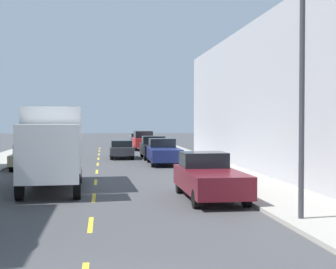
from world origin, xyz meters
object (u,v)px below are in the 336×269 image
at_px(street_lamp, 297,75).
at_px(delivery_box_truck, 54,143).
at_px(parked_pickup_navy, 164,152).
at_px(parked_wagon_champagne, 29,156).
at_px(parked_sedan_white, 61,140).
at_px(parked_pickup_burgundy, 209,177).
at_px(parked_hatchback_teal, 138,140).
at_px(parked_pickup_black, 155,148).
at_px(moving_charcoal_sedan, 121,149).
at_px(parked_suv_red, 143,140).

bearing_deg(street_lamp, delivery_box_truck, 131.53).
xyz_separation_m(street_lamp, parked_pickup_navy, (-1.50, 19.87, -3.49)).
bearing_deg(street_lamp, parked_wagon_champagne, 119.39).
distance_m(delivery_box_truck, parked_sedan_white, 35.01).
xyz_separation_m(delivery_box_truck, parked_pickup_burgundy, (6.19, -3.97, -1.17)).
relative_size(parked_pickup_burgundy, parked_wagon_champagne, 1.12).
xyz_separation_m(parked_hatchback_teal, parked_pickup_black, (0.04, -18.55, 0.07)).
distance_m(delivery_box_truck, moving_charcoal_sedan, 17.39).
bearing_deg(moving_charcoal_sedan, parked_wagon_champagne, -128.10).
distance_m(street_lamp, parked_pickup_navy, 20.23).
bearing_deg(parked_sedan_white, parked_wagon_champagne, -89.61).
relative_size(street_lamp, parked_wagon_champagne, 1.54).
xyz_separation_m(street_lamp, parked_pickup_black, (-1.56, 25.27, -3.49)).
distance_m(street_lamp, parked_hatchback_teal, 44.00).
height_order(parked_pickup_burgundy, parked_hatchback_teal, parked_pickup_burgundy).
bearing_deg(parked_suv_red, parked_sedan_white, 141.45).
relative_size(delivery_box_truck, parked_wagon_champagne, 1.74).
height_order(parked_hatchback_teal, parked_pickup_navy, parked_pickup_navy).
relative_size(parked_hatchback_teal, parked_pickup_black, 0.76).
height_order(street_lamp, parked_sedan_white, street_lamp).
bearing_deg(parked_hatchback_teal, street_lamp, -87.90).
bearing_deg(parked_sedan_white, delivery_box_truck, -85.77).
bearing_deg(parked_wagon_champagne, parked_suv_red, 65.17).
bearing_deg(parked_sedan_white, parked_pickup_burgundy, -77.28).
bearing_deg(moving_charcoal_sedan, parked_hatchback_teal, 81.98).
bearing_deg(parked_pickup_black, parked_pickup_burgundy, -90.03).
bearing_deg(parked_pickup_burgundy, parked_pickup_black, 89.97).
distance_m(parked_pickup_burgundy, parked_wagon_champagne, 15.81).
bearing_deg(parked_hatchback_teal, parked_pickup_navy, -89.75).
relative_size(parked_wagon_champagne, parked_pickup_black, 0.89).
xyz_separation_m(street_lamp, delivery_box_truck, (-7.77, 8.77, -2.32)).
xyz_separation_m(parked_pickup_burgundy, parked_pickup_black, (0.01, 20.47, 0.00)).
xyz_separation_m(delivery_box_truck, parked_pickup_black, (6.20, 16.50, -1.17)).
relative_size(parked_suv_red, parked_sedan_white, 1.07).
bearing_deg(moving_charcoal_sedan, delivery_box_truck, -102.01).
xyz_separation_m(delivery_box_truck, parked_suv_red, (6.20, 27.90, -1.01)).
bearing_deg(parked_pickup_burgundy, street_lamp, -71.83).
distance_m(street_lamp, parked_suv_red, 36.85).
height_order(delivery_box_truck, parked_pickup_burgundy, delivery_box_truck).
bearing_deg(parked_suv_red, parked_pickup_black, -89.99).
xyz_separation_m(parked_suv_red, parked_hatchback_teal, (-0.04, 7.16, -0.23)).
bearing_deg(street_lamp, parked_suv_red, 92.45).
relative_size(delivery_box_truck, parked_pickup_burgundy, 1.55).
relative_size(parked_pickup_burgundy, parked_pickup_navy, 1.00).
relative_size(parked_pickup_burgundy, parked_hatchback_teal, 1.32).
bearing_deg(moving_charcoal_sedan, street_lamp, -80.83).
bearing_deg(parked_hatchback_teal, parked_sedan_white, -178.96).
height_order(delivery_box_truck, parked_pickup_black, delivery_box_truck).
distance_m(parked_pickup_burgundy, moving_charcoal_sedan, 21.10).
bearing_deg(delivery_box_truck, parked_pickup_navy, 60.56).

